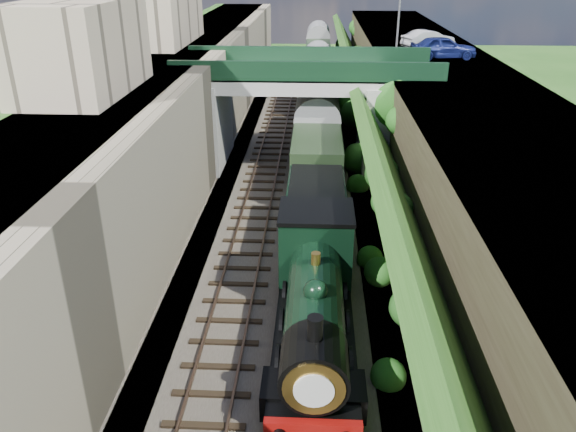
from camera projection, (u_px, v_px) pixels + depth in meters
The scene contains 18 objects.
trackbed at pixel (296, 186), 33.86m from camera, with size 10.00×90.00×0.20m, color #473F38.
retaining_wall at pixel (202, 130), 32.67m from camera, with size 1.00×90.00×7.00m, color #756B56.
street_plateau_left at pixel (143, 129), 32.83m from camera, with size 6.00×90.00×7.00m, color #262628.
street_plateau_right at pixel (462, 140), 32.14m from camera, with size 8.00×90.00×6.25m, color #262628.
embankment_slope at pixel (379, 144), 33.20m from camera, with size 4.38×91.14×6.36m.
track_left at pixel (263, 183), 33.89m from camera, with size 2.50×90.00×0.20m.
track_right at pixel (316, 184), 33.74m from camera, with size 2.50×90.00×0.20m.
road_bridge at pixel (314, 105), 35.75m from camera, with size 16.00×6.40×7.25m.
building_near at pixel (81, 47), 25.10m from camera, with size 4.00×8.00×4.00m, color gray.
tree at pixel (396, 104), 33.64m from camera, with size 3.60×3.80×6.60m.
lamppost at pixel (400, 3), 40.54m from camera, with size 0.87×0.15×6.00m.
car_blue at pixel (443, 47), 38.31m from camera, with size 1.79×4.44×1.51m, color navy.
car_silver at pixel (428, 39), 42.65m from camera, with size 1.42×4.07×1.34m, color #AAAAAF.
locomotive at pixel (315, 301), 19.38m from camera, with size 3.10×10.22×3.83m.
tender at pixel (316, 218), 26.16m from camera, with size 2.70×6.00×3.05m.
coach_front at pixel (317, 132), 37.38m from camera, with size 2.90×18.00×3.70m.
coach_middle at pixel (318, 76), 54.39m from camera, with size 2.90×18.00×3.70m.
coach_rear at pixel (318, 47), 71.40m from camera, with size 2.90×18.00×3.70m.
Camera 1 is at (1.10, -11.44, 12.77)m, focal length 35.00 mm.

